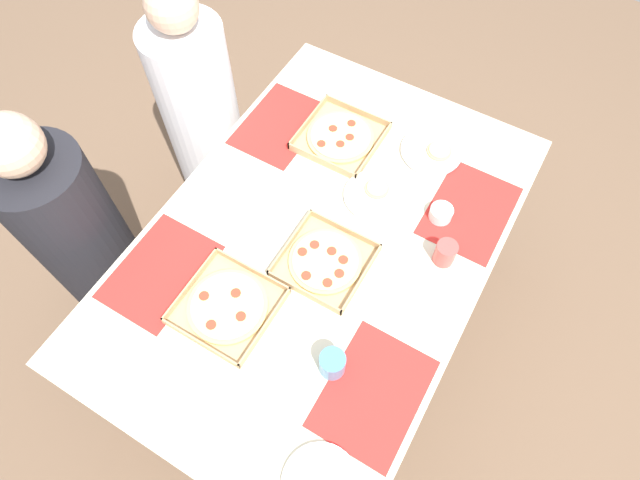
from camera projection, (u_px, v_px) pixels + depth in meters
The scene contains 18 objects.
ground_plane at pixel (320, 320), 2.41m from camera, with size 6.00×6.00×0.00m, color brown.
dining_table at pixel (320, 253), 1.85m from camera, with size 1.60×1.07×0.73m.
placemat_near_left at pixel (373, 393), 1.52m from camera, with size 0.36×0.26×0.00m, color red.
placemat_near_right at pixel (470, 210), 1.83m from camera, with size 0.36×0.26×0.00m, color red.
placemat_far_left at pixel (160, 271), 1.72m from camera, with size 0.36×0.26×0.00m, color red.
placemat_far_right at pixel (280, 125), 2.02m from camera, with size 0.36×0.26×0.00m, color red.
pizza_box_corner_left at pixel (340, 137), 1.98m from camera, with size 0.29×0.29×0.04m.
pizza_box_edge_far at pixel (325, 261), 1.72m from camera, with size 0.27×0.27×0.04m.
pizza_box_corner_right at pixel (228, 306), 1.64m from camera, with size 0.29×0.29×0.04m.
plate_middle at pixel (374, 195), 1.85m from camera, with size 0.21×0.21×0.03m.
plate_far_left at pixel (432, 151), 1.95m from camera, with size 0.22×0.22×0.03m.
cup_spare at pixel (332, 364), 1.52m from camera, with size 0.08×0.08×0.09m, color teal.
cup_dark at pixel (445, 253), 1.70m from camera, with size 0.07×0.07×0.09m, color #BF4742.
condiment_bowl at pixel (441, 213), 1.80m from camera, with size 0.08×0.08×0.05m, color white.
fork_by_far_right at pixel (97, 351), 1.58m from camera, with size 0.19×0.02×0.01m, color #B7B7BC.
knife_by_near_left at pixel (276, 199), 1.85m from camera, with size 0.21×0.02×0.01m, color #B7B7BC.
diner_left_seat at pixel (87, 244), 1.98m from camera, with size 0.32×0.32×1.21m.
diner_right_seat at pixel (203, 120), 2.30m from camera, with size 0.32×0.32×1.19m.
Camera 1 is at (-0.76, -0.44, 2.27)m, focal length 29.89 mm.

